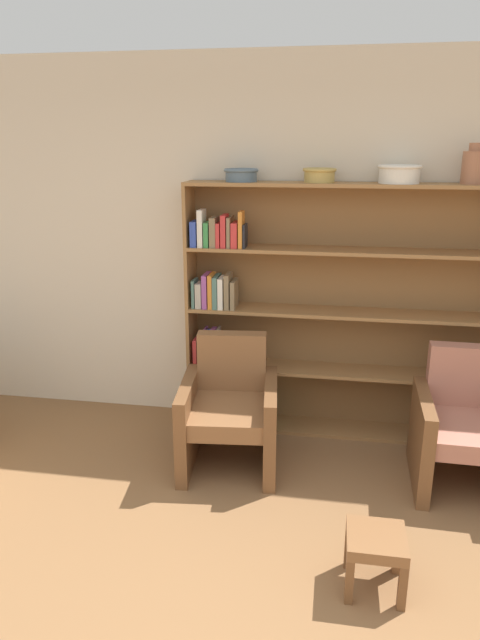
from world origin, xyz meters
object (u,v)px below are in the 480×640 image
at_px(bookshelf, 320,317).
at_px(bowl_terracotta, 319,174).
at_px(bowl_olive, 241,174).
at_px(vase_tall, 473,166).
at_px(armchair_leather, 230,410).
at_px(bowl_slate, 399,173).
at_px(footstool, 376,547).
at_px(armchair_cushioned, 467,428).

xyz_separation_m(bookshelf, bowl_terracotta, (-0.04, -0.02, 1.03)).
relative_size(bowl_olive, vase_tall, 0.93).
xyz_separation_m(vase_tall, armchair_leather, (-1.52, -0.57, -1.60)).
distance_m(bowl_terracotta, bowl_slate, 0.53).
bearing_deg(footstool, bookshelf, 102.05).
distance_m(armchair_leather, footstool, 1.42).
xyz_separation_m(bowl_terracotta, bowl_slate, (0.53, -0.00, 0.01)).
bearing_deg(footstool, vase_tall, 69.92).
distance_m(bookshelf, bowl_olive, 1.18).
bearing_deg(bowl_olive, vase_tall, 0.00).
height_order(bowl_slate, footstool, bowl_slate).
xyz_separation_m(bookshelf, armchair_leather, (-0.57, -0.60, -0.51)).
relative_size(vase_tall, armchair_cushioned, 0.30).
distance_m(vase_tall, footstool, 2.46).
height_order(bowl_olive, armchair_leather, bowl_olive).
bearing_deg(bowl_slate, bowl_olive, -180.00).
bearing_deg(vase_tall, armchair_cushioned, -87.73).
xyz_separation_m(bowl_slate, footstool, (-0.13, -1.63, -1.70)).
xyz_separation_m(bowl_slate, vase_tall, (0.47, 0.00, 0.05)).
distance_m(bowl_olive, footstool, 2.53).
xyz_separation_m(armchair_leather, armchair_cushioned, (1.54, 0.00, 0.00)).
bearing_deg(bowl_slate, armchair_cushioned, -49.47).
xyz_separation_m(bowl_olive, footstool, (0.94, -1.63, -1.68)).
relative_size(bookshelf, footstool, 7.74).
bearing_deg(vase_tall, bookshelf, 178.53).
distance_m(bowl_terracotta, vase_tall, 1.00).
relative_size(bowl_slate, footstool, 0.95).
bearing_deg(armchair_leather, bowl_terracotta, -138.56).
relative_size(vase_tall, armchair_leather, 0.30).
distance_m(bowl_terracotta, armchair_leather, 1.73).
xyz_separation_m(bowl_terracotta, footstool, (0.40, -1.63, -1.68)).
bearing_deg(bookshelf, armchair_cushioned, -31.42).
relative_size(bookshelf, bowl_olive, 9.76).
distance_m(bowl_terracotta, armchair_cushioned, 1.93).
bearing_deg(bowl_terracotta, armchair_cushioned, -29.31).
bearing_deg(armchair_leather, bookshelf, -139.59).
distance_m(bowl_slate, armchair_leather, 1.96).
height_order(armchair_cushioned, footstool, armchair_cushioned).
bearing_deg(armchair_cushioned, bowl_slate, -48.04).
relative_size(bowl_terracotta, armchair_cushioned, 0.27).
bearing_deg(bowl_terracotta, bowl_olive, -180.00).
bearing_deg(bowl_olive, bowl_slate, 0.00).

